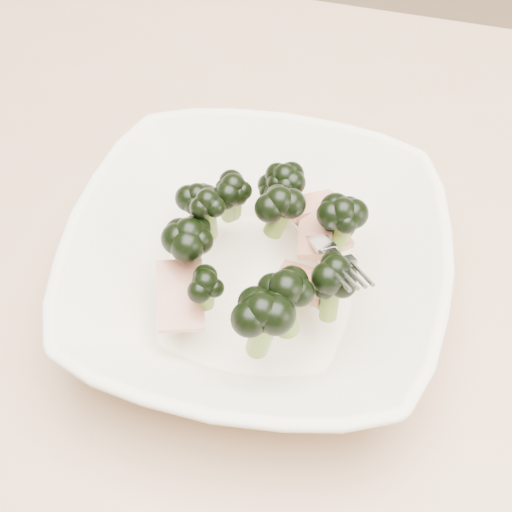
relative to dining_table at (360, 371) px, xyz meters
name	(u,v)px	position (x,y,z in m)	size (l,w,h in m)	color
dining_table	(360,371)	(0.00, 0.00, 0.00)	(1.20, 0.80, 0.75)	tan
broccoli_dish	(258,266)	(-0.09, -0.01, 0.14)	(0.30, 0.30, 0.11)	silver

